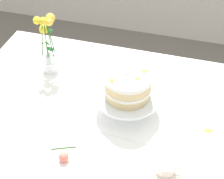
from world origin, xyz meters
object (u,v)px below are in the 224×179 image
cake_stand (127,99)px  teacup (166,168)px  fallen_rose (64,157)px  layer_cake (127,86)px  flower_vase (48,49)px  dining_table (102,122)px

cake_stand → teacup: size_ratio=2.35×
cake_stand → fallen_rose: 0.38m
fallen_rose → layer_cake: bearing=62.2°
flower_vase → fallen_rose: 0.62m
cake_stand → layer_cake: size_ratio=1.38×
layer_cake → dining_table: bearing=-173.1°
dining_table → layer_cake: (0.12, 0.01, 0.25)m
cake_stand → flower_vase: 0.51m
cake_stand → fallen_rose: (-0.18, -0.33, -0.06)m
dining_table → teacup: teacup is taller
dining_table → teacup: bearing=-37.6°
flower_vase → fallen_rose: size_ratio=3.23×
cake_stand → layer_cake: layer_cake is taller
flower_vase → fallen_rose: flower_vase is taller
flower_vase → fallen_rose: bearing=-61.9°
teacup → fallen_rose: 0.41m
cake_stand → teacup: (0.23, -0.28, -0.06)m
teacup → dining_table: bearing=142.4°
cake_stand → teacup: bearing=-51.0°
dining_table → cake_stand: size_ratio=4.83×
layer_cake → fallen_rose: bearing=-117.8°
flower_vase → teacup: size_ratio=2.64×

